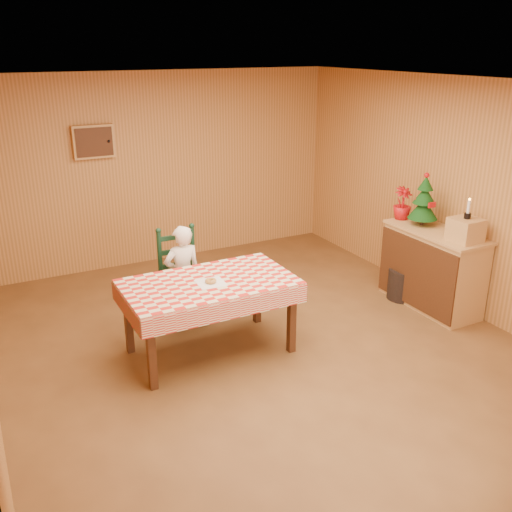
{
  "coord_description": "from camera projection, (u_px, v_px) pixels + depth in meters",
  "views": [
    {
      "loc": [
        -2.44,
        -4.47,
        2.92
      ],
      "look_at": [
        0.0,
        0.2,
        0.95
      ],
      "focal_mm": 40.0,
      "sensor_mm": 36.0,
      "label": 1
    }
  ],
  "objects": [
    {
      "name": "cabin_walls",
      "position": [
        240.0,
        162.0,
        5.6
      ],
      "size": [
        5.1,
        6.05,
        2.65
      ],
      "color": "#BD8344",
      "rests_on": "ground"
    },
    {
      "name": "flower_arrangement",
      "position": [
        402.0,
        203.0,
        6.82
      ],
      "size": [
        0.24,
        0.24,
        0.39
      ],
      "primitive_type": "imported",
      "rotation": [
        0.0,
        0.0,
        -0.1
      ],
      "color": "#AE1013",
      "rests_on": "shelf_unit"
    },
    {
      "name": "donut",
      "position": [
        211.0,
        281.0,
        5.45
      ],
      "size": [
        0.13,
        0.13,
        0.04
      ],
      "primitive_type": "torus",
      "rotation": [
        0.0,
        0.0,
        -0.24
      ],
      "color": "#BD8C43",
      "rests_on": "napkin"
    },
    {
      "name": "napkin",
      "position": [
        211.0,
        283.0,
        5.45
      ],
      "size": [
        0.28,
        0.28,
        0.0
      ],
      "primitive_type": "cube",
      "rotation": [
        0.0,
        0.0,
        -0.06
      ],
      "color": "white",
      "rests_on": "dining_table"
    },
    {
      "name": "shelf_unit",
      "position": [
        432.0,
        269.0,
        6.61
      ],
      "size": [
        0.54,
        1.24,
        0.93
      ],
      "color": "tan",
      "rests_on": "ground"
    },
    {
      "name": "ladder_chair",
      "position": [
        181.0,
        279.0,
        6.24
      ],
      "size": [
        0.44,
        0.4,
        1.08
      ],
      "color": "black",
      "rests_on": "ground"
    },
    {
      "name": "crate",
      "position": [
        466.0,
        230.0,
        6.08
      ],
      "size": [
        0.31,
        0.31,
        0.25
      ],
      "primitive_type": "cube",
      "rotation": [
        0.0,
        0.0,
        0.03
      ],
      "color": "tan",
      "rests_on": "shelf_unit"
    },
    {
      "name": "seated_child",
      "position": [
        183.0,
        275.0,
        6.17
      ],
      "size": [
        0.41,
        0.27,
        1.12
      ],
      "primitive_type": "imported",
      "rotation": [
        0.0,
        0.0,
        3.14
      ],
      "color": "white",
      "rests_on": "ground"
    },
    {
      "name": "candle_set",
      "position": [
        468.0,
        213.0,
        6.01
      ],
      "size": [
        0.07,
        0.07,
        0.22
      ],
      "color": "black",
      "rests_on": "crate"
    },
    {
      "name": "ground",
      "position": [
        265.0,
        349.0,
        5.8
      ],
      "size": [
        6.0,
        6.0,
        0.0
      ],
      "primitive_type": "plane",
      "color": "brown",
      "rests_on": "ground"
    },
    {
      "name": "dining_table",
      "position": [
        209.0,
        289.0,
        5.52
      ],
      "size": [
        1.66,
        0.96,
        0.77
      ],
      "color": "#492713",
      "rests_on": "ground"
    },
    {
      "name": "storage_bin",
      "position": [
        403.0,
        284.0,
        6.9
      ],
      "size": [
        0.39,
        0.39,
        0.38
      ],
      "primitive_type": "cylinder",
      "rotation": [
        0.0,
        0.0,
        -0.05
      ],
      "color": "black",
      "rests_on": "ground"
    },
    {
      "name": "christmas_tree",
      "position": [
        424.0,
        202.0,
        6.56
      ],
      "size": [
        0.34,
        0.34,
        0.62
      ],
      "color": "#492713",
      "rests_on": "shelf_unit"
    }
  ]
}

